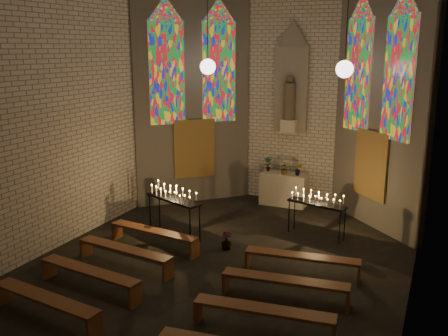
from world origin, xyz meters
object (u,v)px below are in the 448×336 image
at_px(altar, 284,189).
at_px(votive_stand_left, 173,196).
at_px(aisle_flower_pot, 226,241).
at_px(votive_stand_right, 317,201).

relative_size(altar, votive_stand_left, 0.81).
bearing_deg(votive_stand_left, aisle_flower_pot, 10.87).
xyz_separation_m(votive_stand_left, votive_stand_right, (3.34, 1.44, -0.11)).
bearing_deg(votive_stand_right, altar, 138.65).
relative_size(aisle_flower_pot, votive_stand_right, 0.29).
distance_m(aisle_flower_pot, votive_stand_left, 1.82).
bearing_deg(votive_stand_right, aisle_flower_pot, -122.16).
bearing_deg(votive_stand_right, votive_stand_left, -143.14).
distance_m(altar, votive_stand_left, 4.10).
bearing_deg(altar, votive_stand_left, -116.03).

